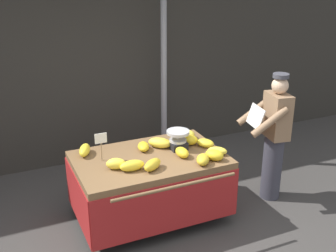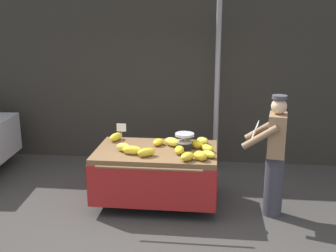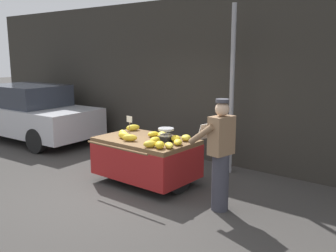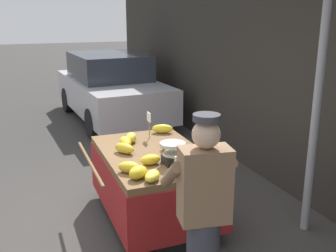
{
  "view_description": "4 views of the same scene",
  "coord_description": "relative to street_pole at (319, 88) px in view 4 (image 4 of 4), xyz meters",
  "views": [
    {
      "loc": [
        -1.55,
        -3.45,
        2.99
      ],
      "look_at": [
        0.34,
        0.76,
        1.19
      ],
      "focal_mm": 45.22,
      "sensor_mm": 36.0,
      "label": 1
    },
    {
      "loc": [
        0.91,
        -5.0,
        2.76
      ],
      "look_at": [
        0.26,
        0.79,
        1.19
      ],
      "focal_mm": 44.89,
      "sensor_mm": 36.0,
      "label": 2
    },
    {
      "loc": [
        4.59,
        -4.19,
        2.39
      ],
      "look_at": [
        0.57,
        0.79,
        1.13
      ],
      "focal_mm": 40.54,
      "sensor_mm": 36.0,
      "label": 3
    },
    {
      "loc": [
        4.2,
        -0.67,
        2.41
      ],
      "look_at": [
        0.25,
        0.87,
        1.19
      ],
      "focal_mm": 42.44,
      "sensor_mm": 36.0,
      "label": 4
    }
  ],
  "objects": [
    {
      "name": "banana_bunch_3",
      "position": [
        -1.31,
        -1.68,
        -0.74
      ],
      "size": [
        0.25,
        0.2,
        0.12
      ],
      "primitive_type": "ellipsoid",
      "rotation": [
        0.0,
        0.0,
        1.21
      ],
      "color": "yellow",
      "rests_on": "banana_cart"
    },
    {
      "name": "parked_car",
      "position": [
        -5.63,
        -0.92,
        -0.89
      ],
      "size": [
        4.01,
        1.96,
        1.51
      ],
      "color": "#BCBCC1",
      "rests_on": "ground"
    },
    {
      "name": "vendor_person",
      "position": [
        0.8,
        -1.71,
        -0.77
      ],
      "size": [
        0.63,
        0.58,
        1.71
      ],
      "color": "#383842",
      "rests_on": "ground"
    },
    {
      "name": "banana_bunch_6",
      "position": [
        -0.51,
        -1.7,
        -0.74
      ],
      "size": [
        0.14,
        0.23,
        0.11
      ],
      "primitive_type": "ellipsoid",
      "rotation": [
        0.0,
        0.0,
        0.04
      ],
      "color": "gold",
      "rests_on": "banana_cart"
    },
    {
      "name": "banana_bunch_11",
      "position": [
        -0.27,
        -1.42,
        -0.73
      ],
      "size": [
        0.24,
        0.21,
        0.13
      ],
      "primitive_type": "ellipsoid",
      "rotation": [
        0.0,
        0.0,
        1.23
      ],
      "color": "gold",
      "rests_on": "banana_cart"
    },
    {
      "name": "banana_bunch_1",
      "position": [
        -0.95,
        -1.86,
        -0.74
      ],
      "size": [
        0.29,
        0.25,
        0.12
      ],
      "primitive_type": "ellipsoid",
      "rotation": [
        0.0,
        0.0,
        2.16
      ],
      "color": "gold",
      "rests_on": "banana_cart"
    },
    {
      "name": "banana_bunch_5",
      "position": [
        -1.16,
        -1.79,
        -0.74
      ],
      "size": [
        0.28,
        0.14,
        0.12
      ],
      "primitive_type": "ellipsoid",
      "rotation": [
        0.0,
        0.0,
        1.52
      ],
      "color": "yellow",
      "rests_on": "banana_cart"
    },
    {
      "name": "banana_bunch_8",
      "position": [
        -0.38,
        -1.97,
        -0.74
      ],
      "size": [
        0.24,
        0.27,
        0.12
      ],
      "primitive_type": "ellipsoid",
      "rotation": [
        0.0,
        0.0,
        2.56
      ],
      "color": "gold",
      "rests_on": "banana_cart"
    },
    {
      "name": "banana_bunch_7",
      "position": [
        -0.2,
        -1.22,
        -0.74
      ],
      "size": [
        0.25,
        0.26,
        0.11
      ],
      "primitive_type": "ellipsoid",
      "rotation": [
        0.0,
        0.0,
        0.55
      ],
      "color": "yellow",
      "rests_on": "banana_cart"
    },
    {
      "name": "ground_plane",
      "position": [
        -0.95,
        -2.29,
        -1.64
      ],
      "size": [
        60.0,
        60.0,
        0.0
      ],
      "primitive_type": "plane",
      "color": "#383533"
    },
    {
      "name": "banana_cart",
      "position": [
        -0.86,
        -1.54,
        -1.01
      ],
      "size": [
        1.78,
        1.33,
        0.84
      ],
      "color": "brown",
      "rests_on": "ground"
    },
    {
      "name": "banana_bunch_0",
      "position": [
        -1.54,
        -1.17,
        -0.74
      ],
      "size": [
        0.22,
        0.31,
        0.12
      ],
      "primitive_type": "ellipsoid",
      "rotation": [
        0.0,
        0.0,
        2.73
      ],
      "color": "yellow",
      "rests_on": "banana_cart"
    },
    {
      "name": "banana_bunch_12",
      "position": [
        -0.21,
        -1.93,
        -0.73
      ],
      "size": [
        0.26,
        0.27,
        0.13
      ],
      "primitive_type": "ellipsoid",
      "rotation": [
        0.0,
        0.0,
        0.67
      ],
      "color": "gold",
      "rests_on": "banana_cart"
    },
    {
      "name": "back_wall",
      "position": [
        -0.95,
        0.53,
        0.13
      ],
      "size": [
        16.0,
        0.24,
        3.55
      ],
      "primitive_type": "cube",
      "color": "#2D2B26",
      "rests_on": "ground"
    },
    {
      "name": "banana_bunch_10",
      "position": [
        -0.86,
        -1.34,
        -0.75
      ],
      "size": [
        0.19,
        0.25,
        0.1
      ],
      "primitive_type": "ellipsoid",
      "rotation": [
        0.0,
        0.0,
        2.87
      ],
      "color": "gold",
      "rests_on": "banana_cart"
    },
    {
      "name": "weighing_scale",
      "position": [
        -0.45,
        -1.46,
        -0.68
      ],
      "size": [
        0.28,
        0.28,
        0.24
      ],
      "color": "black",
      "rests_on": "banana_cart"
    },
    {
      "name": "banana_bunch_2",
      "position": [
        -0.1,
        -1.82,
        -0.75
      ],
      "size": [
        0.26,
        0.24,
        0.1
      ],
      "primitive_type": "ellipsoid",
      "rotation": [
        0.0,
        0.0,
        0.93
      ],
      "color": "yellow",
      "rests_on": "banana_cart"
    },
    {
      "name": "banana_bunch_4",
      "position": [
        -0.12,
        -1.56,
        -0.75
      ],
      "size": [
        0.24,
        0.26,
        0.1
      ],
      "primitive_type": "ellipsoid",
      "rotation": [
        0.0,
        0.0,
        0.61
      ],
      "color": "yellow",
      "rests_on": "banana_cart"
    },
    {
      "name": "price_sign",
      "position": [
        -1.4,
        -1.41,
        -0.55
      ],
      "size": [
        0.14,
        0.01,
        0.34
      ],
      "color": "#997A51",
      "rests_on": "banana_cart"
    },
    {
      "name": "banana_bunch_9",
      "position": [
        -0.64,
        -1.34,
        -0.74
      ],
      "size": [
        0.33,
        0.32,
        0.12
      ],
      "primitive_type": "ellipsoid",
      "rotation": [
        0.0,
        0.0,
        0.84
      ],
      "color": "yellow",
      "rests_on": "banana_cart"
    },
    {
      "name": "street_pole",
      "position": [
        0.0,
        0.0,
        0.0
      ],
      "size": [
        0.09,
        0.09,
        3.28
      ],
      "primitive_type": "cylinder",
      "color": "gray",
      "rests_on": "ground"
    }
  ]
}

